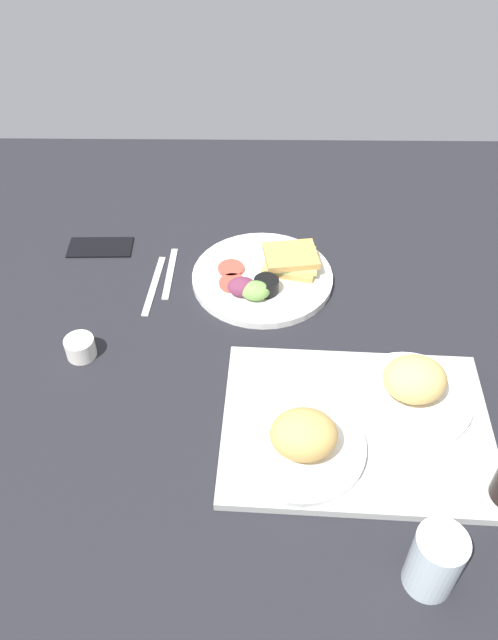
% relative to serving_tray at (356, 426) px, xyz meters
% --- Properties ---
extents(ground_plane, '(1.90, 1.50, 0.03)m').
position_rel_serving_tray_xyz_m(ground_plane, '(0.16, -0.25, -0.02)').
color(ground_plane, black).
extents(serving_tray, '(0.47, 0.35, 0.02)m').
position_rel_serving_tray_xyz_m(serving_tray, '(0.00, 0.00, 0.00)').
color(serving_tray, '#B2B2AD').
rests_on(serving_tray, ground_plane).
extents(bread_plate_near, '(0.21, 0.21, 0.09)m').
position_rel_serving_tray_xyz_m(bread_plate_near, '(-0.10, -0.05, 0.04)').
color(bread_plate_near, white).
rests_on(bread_plate_near, serving_tray).
extents(bread_plate_far, '(0.22, 0.22, 0.09)m').
position_rel_serving_tray_xyz_m(bread_plate_far, '(0.10, 0.05, 0.04)').
color(bread_plate_far, white).
rests_on(bread_plate_far, serving_tray).
extents(plate_with_salad, '(0.30, 0.30, 0.05)m').
position_rel_serving_tray_xyz_m(plate_with_salad, '(0.15, -0.38, 0.01)').
color(plate_with_salad, white).
rests_on(plate_with_salad, ground_plane).
extents(drinking_glass, '(0.07, 0.07, 0.11)m').
position_rel_serving_tray_xyz_m(drinking_glass, '(-0.07, 0.26, 0.05)').
color(drinking_glass, silver).
rests_on(drinking_glass, ground_plane).
extents(espresso_cup, '(0.06, 0.06, 0.04)m').
position_rel_serving_tray_xyz_m(espresso_cup, '(0.50, -0.17, 0.01)').
color(espresso_cup, silver).
rests_on(espresso_cup, ground_plane).
extents(fork, '(0.02, 0.17, 0.01)m').
position_rel_serving_tray_xyz_m(fork, '(0.36, -0.41, -0.01)').
color(fork, '#B7B7BC').
rests_on(fork, ground_plane).
extents(knife, '(0.03, 0.19, 0.01)m').
position_rel_serving_tray_xyz_m(knife, '(0.39, -0.37, -0.01)').
color(knife, '#B7B7BC').
rests_on(knife, ground_plane).
extents(cell_phone, '(0.15, 0.08, 0.01)m').
position_rel_serving_tray_xyz_m(cell_phone, '(0.52, -0.50, -0.00)').
color(cell_phone, black).
rests_on(cell_phone, ground_plane).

